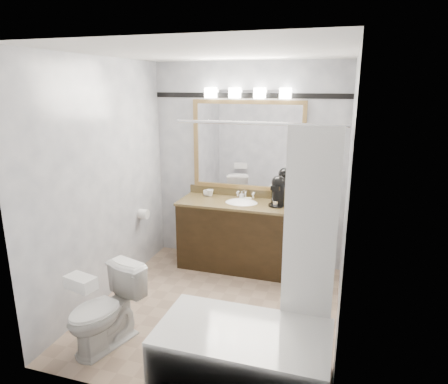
# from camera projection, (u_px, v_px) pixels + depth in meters

# --- Properties ---
(room) EXTENTS (2.42, 2.62, 2.52)m
(room) POSITION_uv_depth(u_px,v_px,m) (214.00, 191.00, 3.78)
(room) COLOR tan
(room) RESTS_ON ground
(vanity) EXTENTS (1.53, 0.58, 0.97)m
(vanity) POSITION_uv_depth(u_px,v_px,m) (241.00, 234.00, 4.93)
(vanity) COLOR black
(vanity) RESTS_ON ground
(mirror) EXTENTS (1.40, 0.04, 1.10)m
(mirror) POSITION_uv_depth(u_px,v_px,m) (248.00, 146.00, 4.89)
(mirror) COLOR tan
(mirror) RESTS_ON room
(vanity_light_bar) EXTENTS (1.02, 0.14, 0.12)m
(vanity_light_bar) POSITION_uv_depth(u_px,v_px,m) (247.00, 93.00, 4.68)
(vanity_light_bar) COLOR silver
(vanity_light_bar) RESTS_ON room
(accent_stripe) EXTENTS (2.40, 0.01, 0.06)m
(accent_stripe) POSITION_uv_depth(u_px,v_px,m) (249.00, 95.00, 4.75)
(accent_stripe) COLOR black
(accent_stripe) RESTS_ON room
(bathtub) EXTENTS (1.30, 0.75, 1.96)m
(bathtub) POSITION_uv_depth(u_px,v_px,m) (246.00, 349.00, 3.04)
(bathtub) COLOR white
(bathtub) RESTS_ON ground
(tp_roll) EXTENTS (0.11, 0.12, 0.12)m
(tp_roll) POSITION_uv_depth(u_px,v_px,m) (143.00, 214.00, 4.86)
(tp_roll) COLOR white
(tp_roll) RESTS_ON room
(toilet) EXTENTS (0.58, 0.77, 0.70)m
(toilet) POSITION_uv_depth(u_px,v_px,m) (105.00, 310.00, 3.44)
(toilet) COLOR white
(toilet) RESTS_ON ground
(tissue_box) EXTENTS (0.27, 0.19, 0.10)m
(tissue_box) POSITION_uv_depth(u_px,v_px,m) (81.00, 283.00, 3.08)
(tissue_box) COLOR white
(tissue_box) RESTS_ON toilet
(coffee_maker) EXTENTS (0.18, 0.23, 0.35)m
(coffee_maker) POSITION_uv_depth(u_px,v_px,m) (278.00, 190.00, 4.67)
(coffee_maker) COLOR black
(coffee_maker) RESTS_ON vanity
(cup_left) EXTENTS (0.11, 0.11, 0.07)m
(cup_left) POSITION_uv_depth(u_px,v_px,m) (207.00, 193.00, 5.10)
(cup_left) COLOR white
(cup_left) RESTS_ON vanity
(cup_right) EXTENTS (0.11, 0.11, 0.08)m
(cup_right) POSITION_uv_depth(u_px,v_px,m) (210.00, 193.00, 5.08)
(cup_right) COLOR white
(cup_right) RESTS_ON vanity
(soap_bottle_a) EXTENTS (0.05, 0.05, 0.10)m
(soap_bottle_a) POSITION_uv_depth(u_px,v_px,m) (242.00, 195.00, 4.94)
(soap_bottle_a) COLOR white
(soap_bottle_a) RESTS_ON vanity
(soap_bar) EXTENTS (0.10, 0.08, 0.03)m
(soap_bar) POSITION_uv_depth(u_px,v_px,m) (248.00, 199.00, 4.91)
(soap_bar) COLOR beige
(soap_bar) RESTS_ON vanity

